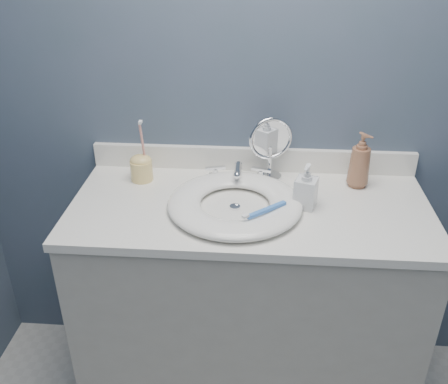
# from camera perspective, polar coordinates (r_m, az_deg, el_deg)

# --- Properties ---
(back_wall) EXTENTS (2.20, 0.02, 2.40)m
(back_wall) POSITION_cam_1_polar(r_m,az_deg,el_deg) (1.82, 3.52, 11.80)
(back_wall) COLOR #405160
(back_wall) RESTS_ON ground
(vanity_cabinet) EXTENTS (1.20, 0.55, 0.85)m
(vanity_cabinet) POSITION_cam_1_polar(r_m,az_deg,el_deg) (1.96, 2.65, -12.92)
(vanity_cabinet) COLOR #B7B3A7
(vanity_cabinet) RESTS_ON ground
(countertop) EXTENTS (1.22, 0.57, 0.03)m
(countertop) POSITION_cam_1_polar(r_m,az_deg,el_deg) (1.70, 2.99, -1.83)
(countertop) COLOR white
(countertop) RESTS_ON vanity_cabinet
(backsplash) EXTENTS (1.22, 0.02, 0.09)m
(backsplash) POSITION_cam_1_polar(r_m,az_deg,el_deg) (1.91, 3.27, 3.77)
(backsplash) COLOR white
(backsplash) RESTS_ON countertop
(basin) EXTENTS (0.45, 0.45, 0.04)m
(basin) POSITION_cam_1_polar(r_m,az_deg,el_deg) (1.66, 1.26, -1.28)
(basin) COLOR white
(basin) RESTS_ON countertop
(drain) EXTENTS (0.04, 0.04, 0.01)m
(drain) POSITION_cam_1_polar(r_m,az_deg,el_deg) (1.67, 1.25, -1.73)
(drain) COLOR silver
(drain) RESTS_ON countertop
(faucet) EXTENTS (0.25, 0.13, 0.07)m
(faucet) POSITION_cam_1_polar(r_m,az_deg,el_deg) (1.83, 1.61, 2.06)
(faucet) COLOR silver
(faucet) RESTS_ON countertop
(makeup_mirror) EXTENTS (0.16, 0.09, 0.24)m
(makeup_mirror) POSITION_cam_1_polar(r_m,az_deg,el_deg) (1.81, 5.33, 5.31)
(makeup_mirror) COLOR silver
(makeup_mirror) RESTS_ON countertop
(soap_bottle_amber) EXTENTS (0.11, 0.11, 0.20)m
(soap_bottle_amber) POSITION_cam_1_polar(r_m,az_deg,el_deg) (1.83, 15.29, 3.54)
(soap_bottle_amber) COLOR #8F5C40
(soap_bottle_amber) RESTS_ON countertop
(soap_bottle_clear) EXTENTS (0.09, 0.09, 0.15)m
(soap_bottle_clear) POSITION_cam_1_polar(r_m,az_deg,el_deg) (1.66, 9.37, 0.67)
(soap_bottle_clear) COLOR silver
(soap_bottle_clear) RESTS_ON countertop
(toothbrush_holder) EXTENTS (0.08, 0.08, 0.23)m
(toothbrush_holder) POSITION_cam_1_polar(r_m,az_deg,el_deg) (1.85, -9.43, 2.88)
(toothbrush_holder) COLOR #F4D37A
(toothbrush_holder) RESTS_ON countertop
(toothbrush_lying) EXTENTS (0.14, 0.12, 0.02)m
(toothbrush_lying) POSITION_cam_1_polar(r_m,az_deg,el_deg) (1.58, 4.70, -2.12)
(toothbrush_lying) COLOR #3C7AD7
(toothbrush_lying) RESTS_ON basin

